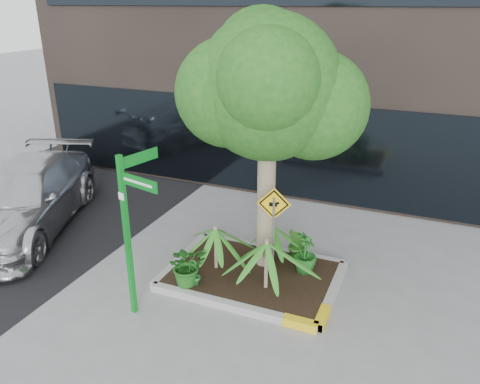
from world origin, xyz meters
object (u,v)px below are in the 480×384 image
at_px(street_sign_post, 130,220).
at_px(cattle_sign, 274,221).
at_px(tree, 269,87).
at_px(parked_car, 24,198).

xyz_separation_m(street_sign_post, cattle_sign, (1.96, 1.51, -0.33)).
distance_m(tree, parked_car, 6.62).
height_order(tree, cattle_sign, tree).
bearing_deg(street_sign_post, cattle_sign, 51.59).
height_order(parked_car, street_sign_post, street_sign_post).
relative_size(street_sign_post, cattle_sign, 1.49).
distance_m(tree, street_sign_post, 3.31).
xyz_separation_m(parked_car, cattle_sign, (6.32, -0.24, 0.69)).
height_order(tree, parked_car, tree).
relative_size(parked_car, cattle_sign, 2.74).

